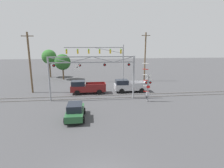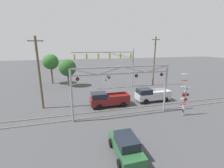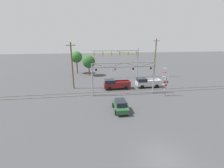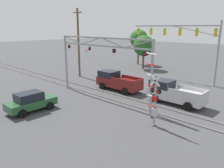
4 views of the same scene
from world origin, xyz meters
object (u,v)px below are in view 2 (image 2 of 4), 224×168
at_px(traffic_signal_span, 116,60).
at_px(pickup_truck_lead, 108,99).
at_px(crossing_gantry, 123,82).
at_px(crossing_signal_mast, 185,101).
at_px(utility_pole_right, 154,61).
at_px(background_tree_beyond_span, 68,68).
at_px(pickup_truck_following, 151,95).
at_px(background_tree_far_left_verge, 51,62).
at_px(sedan_waiting, 126,145).
at_px(utility_pole_left, 39,73).

height_order(traffic_signal_span, pickup_truck_lead, traffic_signal_span).
distance_m(crossing_gantry, crossing_signal_mast, 7.81).
bearing_deg(pickup_truck_lead, utility_pole_right, 35.93).
bearing_deg(background_tree_beyond_span, traffic_signal_span, -21.00).
xyz_separation_m(crossing_gantry, pickup_truck_following, (5.89, 3.55, -3.22)).
bearing_deg(background_tree_far_left_verge, traffic_signal_span, -28.27).
distance_m(crossing_gantry, traffic_signal_span, 12.93).
bearing_deg(sedan_waiting, crossing_signal_mast, 26.81).
relative_size(pickup_truck_lead, pickup_truck_following, 1.04).
bearing_deg(pickup_truck_lead, utility_pole_left, 169.79).
xyz_separation_m(crossing_gantry, utility_pole_right, (11.10, 12.10, 0.95)).
distance_m(pickup_truck_following, background_tree_far_left_verge, 22.70).
height_order(traffic_signal_span, background_tree_beyond_span, traffic_signal_span).
bearing_deg(pickup_truck_following, background_tree_beyond_span, 134.32).
xyz_separation_m(crossing_gantry, sedan_waiting, (-1.88, -6.43, -3.40)).
height_order(utility_pole_left, background_tree_beyond_span, utility_pole_left).
distance_m(pickup_truck_following, utility_pole_right, 10.85).
bearing_deg(utility_pole_right, crossing_signal_mast, -105.58).
bearing_deg(traffic_signal_span, background_tree_far_left_verge, 151.73).
bearing_deg(pickup_truck_following, pickup_truck_lead, -178.50).
distance_m(crossing_gantry, sedan_waiting, 7.52).
relative_size(pickup_truck_following, sedan_waiting, 1.29).
distance_m(utility_pole_right, background_tree_far_left_verge, 22.23).
bearing_deg(utility_pole_right, pickup_truck_lead, -144.07).
distance_m(traffic_signal_span, pickup_truck_following, 10.52).
distance_m(pickup_truck_lead, background_tree_far_left_verge, 18.76).
relative_size(pickup_truck_following, utility_pole_left, 0.55).
bearing_deg(background_tree_beyond_span, sedan_waiting, -78.78).
distance_m(traffic_signal_span, background_tree_beyond_span, 10.02).
xyz_separation_m(crossing_gantry, background_tree_far_left_verge, (-9.89, 19.41, 0.63)).
xyz_separation_m(crossing_signal_mast, background_tree_far_left_verge, (-17.11, 21.24, 2.98)).
height_order(pickup_truck_following, utility_pole_left, utility_pole_left).
relative_size(utility_pole_left, background_tree_far_left_verge, 1.43).
xyz_separation_m(traffic_signal_span, pickup_truck_lead, (-3.82, -9.17, -4.54)).
distance_m(pickup_truck_lead, utility_pole_left, 9.56).
height_order(crossing_gantry, pickup_truck_following, crossing_gantry).
distance_m(crossing_signal_mast, background_tree_beyond_span, 22.56).
relative_size(sedan_waiting, background_tree_beyond_span, 0.71).
relative_size(crossing_gantry, traffic_signal_span, 0.97).
height_order(traffic_signal_span, pickup_truck_following, traffic_signal_span).
xyz_separation_m(sedan_waiting, background_tree_far_left_verge, (-8.01, 25.84, 4.03)).
distance_m(crossing_signal_mast, utility_pole_left, 18.33).
bearing_deg(traffic_signal_span, pickup_truck_following, -71.47).
distance_m(sedan_waiting, background_tree_beyond_span, 23.16).
height_order(background_tree_beyond_span, background_tree_far_left_verge, background_tree_far_left_verge).
bearing_deg(background_tree_far_left_verge, pickup_truck_lead, -60.86).
bearing_deg(crossing_gantry, utility_pole_left, 152.79).
bearing_deg(utility_pole_left, crossing_signal_mast, -21.92).
relative_size(traffic_signal_span, utility_pole_right, 1.20).
relative_size(traffic_signal_span, pickup_truck_lead, 2.23).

